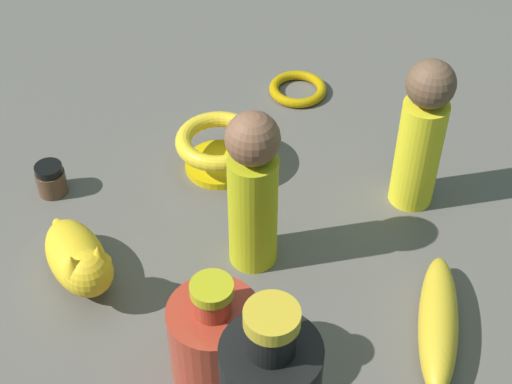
{
  "coord_description": "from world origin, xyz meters",
  "views": [
    {
      "loc": [
        -0.47,
        0.44,
        0.67
      ],
      "look_at": [
        0.0,
        0.0,
        0.06
      ],
      "focal_mm": 53.94,
      "sensor_mm": 36.0,
      "label": 1
    }
  ],
  "objects_px": {
    "bottle_short": "(215,341)",
    "person_figure_adult": "(253,191)",
    "nail_polish_jar": "(51,179)",
    "cat_figurine": "(79,260)",
    "bowl": "(219,146)",
    "person_figure_child": "(422,134)",
    "banana": "(438,322)",
    "bangle": "(298,89)"
  },
  "relations": [
    {
      "from": "nail_polish_jar",
      "to": "person_figure_child",
      "type": "relative_size",
      "value": 0.21
    },
    {
      "from": "cat_figurine",
      "to": "bottle_short",
      "type": "bearing_deg",
      "value": -171.71
    },
    {
      "from": "bottle_short",
      "to": "person_figure_child",
      "type": "relative_size",
      "value": 0.69
    },
    {
      "from": "cat_figurine",
      "to": "person_figure_child",
      "type": "distance_m",
      "value": 0.42
    },
    {
      "from": "bowl",
      "to": "cat_figurine",
      "type": "relative_size",
      "value": 0.72
    },
    {
      "from": "bowl",
      "to": "banana",
      "type": "distance_m",
      "value": 0.36
    },
    {
      "from": "banana",
      "to": "person_figure_adult",
      "type": "distance_m",
      "value": 0.24
    },
    {
      "from": "bangle",
      "to": "person_figure_adult",
      "type": "relative_size",
      "value": 0.41
    },
    {
      "from": "bottle_short",
      "to": "person_figure_child",
      "type": "height_order",
      "value": "person_figure_child"
    },
    {
      "from": "person_figure_adult",
      "to": "bottle_short",
      "type": "bearing_deg",
      "value": 124.0
    },
    {
      "from": "bowl",
      "to": "nail_polish_jar",
      "type": "bearing_deg",
      "value": 59.32
    },
    {
      "from": "nail_polish_jar",
      "to": "cat_figurine",
      "type": "xyz_separation_m",
      "value": [
        -0.15,
        0.06,
        0.01
      ]
    },
    {
      "from": "banana",
      "to": "nail_polish_jar",
      "type": "height_order",
      "value": "nail_polish_jar"
    },
    {
      "from": "nail_polish_jar",
      "to": "person_figure_adult",
      "type": "bearing_deg",
      "value": -156.81
    },
    {
      "from": "bowl",
      "to": "person_figure_child",
      "type": "bearing_deg",
      "value": -146.73
    },
    {
      "from": "bowl",
      "to": "bangle",
      "type": "height_order",
      "value": "bowl"
    },
    {
      "from": "bangle",
      "to": "cat_figurine",
      "type": "relative_size",
      "value": 0.55
    },
    {
      "from": "bangle",
      "to": "person_figure_child",
      "type": "distance_m",
      "value": 0.28
    },
    {
      "from": "banana",
      "to": "nail_polish_jar",
      "type": "relative_size",
      "value": 4.24
    },
    {
      "from": "bowl",
      "to": "bangle",
      "type": "bearing_deg",
      "value": -76.7
    },
    {
      "from": "nail_polish_jar",
      "to": "person_figure_adult",
      "type": "xyz_separation_m",
      "value": [
        -0.26,
        -0.11,
        0.08
      ]
    },
    {
      "from": "cat_figurine",
      "to": "person_figure_child",
      "type": "height_order",
      "value": "person_figure_child"
    },
    {
      "from": "bangle",
      "to": "person_figure_child",
      "type": "height_order",
      "value": "person_figure_child"
    },
    {
      "from": "nail_polish_jar",
      "to": "person_figure_child",
      "type": "xyz_separation_m",
      "value": [
        -0.32,
        -0.32,
        0.08
      ]
    },
    {
      "from": "bottle_short",
      "to": "cat_figurine",
      "type": "relative_size",
      "value": 0.9
    },
    {
      "from": "nail_polish_jar",
      "to": "cat_figurine",
      "type": "distance_m",
      "value": 0.16
    },
    {
      "from": "nail_polish_jar",
      "to": "person_figure_adult",
      "type": "relative_size",
      "value": 0.21
    },
    {
      "from": "person_figure_child",
      "to": "cat_figurine",
      "type": "bearing_deg",
      "value": 66.09
    },
    {
      "from": "banana",
      "to": "bottle_short",
      "type": "distance_m",
      "value": 0.24
    },
    {
      "from": "bottle_short",
      "to": "person_figure_adult",
      "type": "distance_m",
      "value": 0.17
    },
    {
      "from": "person_figure_child",
      "to": "person_figure_adult",
      "type": "xyz_separation_m",
      "value": [
        0.06,
        0.21,
        0.0
      ]
    },
    {
      "from": "nail_polish_jar",
      "to": "person_figure_child",
      "type": "distance_m",
      "value": 0.46
    },
    {
      "from": "bottle_short",
      "to": "bowl",
      "type": "bearing_deg",
      "value": -41.68
    },
    {
      "from": "bottle_short",
      "to": "cat_figurine",
      "type": "xyz_separation_m",
      "value": [
        0.2,
        0.03,
        -0.02
      ]
    },
    {
      "from": "bottle_short",
      "to": "bangle",
      "type": "height_order",
      "value": "bottle_short"
    },
    {
      "from": "cat_figurine",
      "to": "person_figure_adult",
      "type": "height_order",
      "value": "person_figure_adult"
    },
    {
      "from": "nail_polish_jar",
      "to": "bowl",
      "type": "bearing_deg",
      "value": -120.68
    },
    {
      "from": "person_figure_adult",
      "to": "cat_figurine",
      "type": "bearing_deg",
      "value": 57.66
    },
    {
      "from": "person_figure_adult",
      "to": "nail_polish_jar",
      "type": "bearing_deg",
      "value": 23.19
    },
    {
      "from": "bottle_short",
      "to": "cat_figurine",
      "type": "distance_m",
      "value": 0.2
    },
    {
      "from": "bangle",
      "to": "cat_figurine",
      "type": "distance_m",
      "value": 0.44
    },
    {
      "from": "bowl",
      "to": "person_figure_adult",
      "type": "height_order",
      "value": "person_figure_adult"
    }
  ]
}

